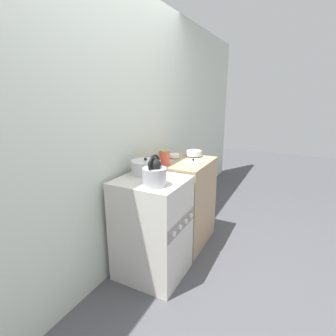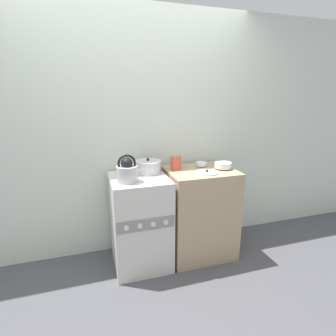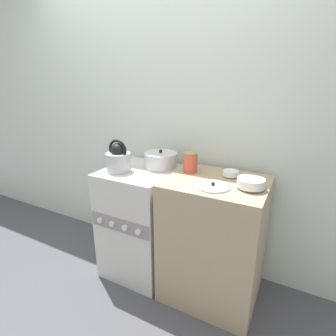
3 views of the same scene
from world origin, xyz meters
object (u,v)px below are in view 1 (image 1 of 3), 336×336
(cooking_pot, at_px, (146,167))
(loose_pot_lid, at_px, (193,161))
(enamel_bowl, at_px, (194,153))
(stove, at_px, (152,228))
(small_ceramic_bowl, at_px, (175,156))
(storage_jar, at_px, (164,158))
(kettle, at_px, (155,174))

(cooking_pot, height_order, loose_pot_lid, cooking_pot)
(cooking_pot, xyz_separation_m, enamel_bowl, (0.74, -0.17, -0.00))
(stove, relative_size, small_ceramic_bowl, 8.30)
(stove, bearing_deg, enamel_bowl, -2.73)
(small_ceramic_bowl, distance_m, storage_jar, 0.30)
(loose_pot_lid, bearing_deg, cooking_pot, 154.39)
(kettle, relative_size, enamel_bowl, 1.47)
(enamel_bowl, height_order, loose_pot_lid, enamel_bowl)
(enamel_bowl, bearing_deg, storage_jar, 164.81)
(stove, xyz_separation_m, enamel_bowl, (0.86, -0.04, 0.52))
(loose_pot_lid, bearing_deg, stove, 169.17)
(stove, bearing_deg, kettle, -139.28)
(loose_pot_lid, bearing_deg, enamel_bowl, 20.77)
(small_ceramic_bowl, height_order, loose_pot_lid, small_ceramic_bowl)
(cooking_pot, distance_m, enamel_bowl, 0.76)
(kettle, distance_m, storage_jar, 0.55)
(stove, relative_size, storage_jar, 6.27)
(kettle, relative_size, small_ceramic_bowl, 2.28)
(stove, height_order, small_ceramic_bowl, small_ceramic_bowl)
(kettle, xyz_separation_m, enamel_bowl, (0.98, 0.06, -0.03))
(enamel_bowl, xyz_separation_m, storage_jar, (-0.46, 0.13, 0.03))
(stove, xyz_separation_m, kettle, (-0.12, -0.10, 0.55))
(cooking_pot, xyz_separation_m, small_ceramic_bowl, (0.57, -0.01, -0.01))
(small_ceramic_bowl, relative_size, storage_jar, 0.76)
(enamel_bowl, xyz_separation_m, small_ceramic_bowl, (-0.17, 0.16, -0.01))
(stove, height_order, kettle, kettle)
(cooking_pot, distance_m, storage_jar, 0.28)
(cooking_pot, bearing_deg, small_ceramic_bowl, -1.22)
(cooking_pot, height_order, storage_jar, storage_jar)
(kettle, bearing_deg, cooking_pot, 43.72)
(kettle, xyz_separation_m, cooking_pot, (0.24, 0.23, -0.03))
(cooking_pot, height_order, enamel_bowl, cooking_pot)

